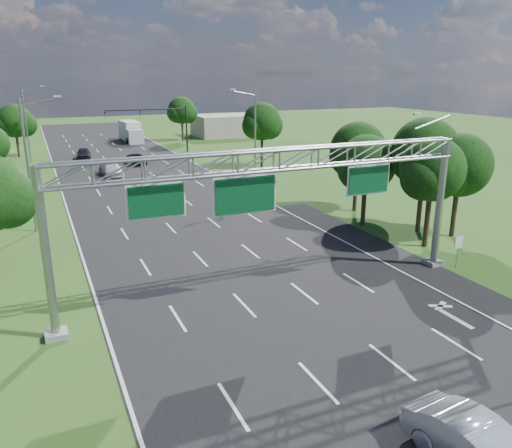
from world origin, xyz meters
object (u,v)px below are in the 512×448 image
sign_gantry (278,172)px  traffic_signal (164,119)px  regulatory_sign (458,245)px  box_truck (131,132)px

sign_gantry → traffic_signal: bearing=82.3°
sign_gantry → regulatory_sign: (12.07, -1.02, -5.38)m
sign_gantry → regulatory_sign: bearing=-4.8°
traffic_signal → box_truck: (-2.16, 16.13, -3.47)m
regulatory_sign → traffic_signal: (-4.92, 54.02, 3.66)m
sign_gantry → traffic_signal: (7.15, 53.00, -1.72)m
traffic_signal → box_truck: traffic_signal is taller
sign_gantry → box_truck: sign_gantry is taller
sign_gantry → box_truck: size_ratio=2.49×
regulatory_sign → traffic_signal: bearing=95.2°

